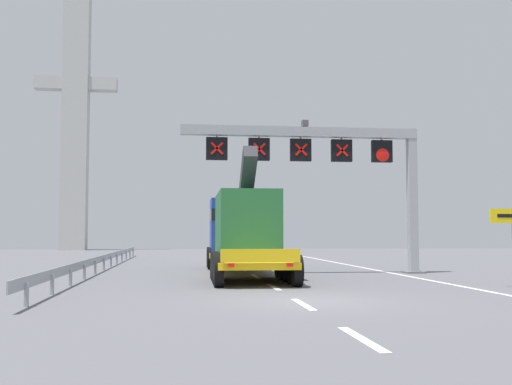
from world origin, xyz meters
name	(u,v)px	position (x,y,z in m)	size (l,w,h in m)	color
ground	(309,301)	(0.00, 0.00, 0.00)	(112.00, 112.00, 0.00)	#5B5B60
lane_markings	(243,269)	(-0.30, 14.89, 0.01)	(0.20, 44.38, 0.01)	silver
edge_line_right	(385,272)	(6.20, 12.00, 0.01)	(0.20, 63.00, 0.01)	silver
overhead_lane_gantry	(329,155)	(3.29, 11.03, 5.44)	(11.25, 0.90, 7.04)	#9EA0A5
heavy_haul_truck_yellow	(241,230)	(-0.72, 11.89, 1.99)	(3.18, 14.10, 5.30)	yellow
guardrail_left	(107,258)	(-7.34, 16.33, 0.56)	(0.13, 36.66, 0.76)	#999EA3
bridge_pylon_distant	(76,112)	(-15.39, 53.25, 15.35)	(9.00, 2.00, 29.93)	#B7B7B2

